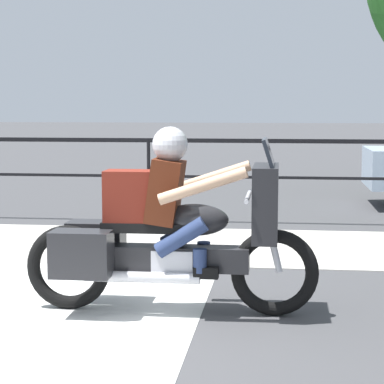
% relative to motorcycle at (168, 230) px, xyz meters
% --- Properties ---
extents(ground_plane, '(120.00, 120.00, 0.00)m').
position_rel_motorcycle_xyz_m(ground_plane, '(-0.99, -0.47, -0.69)').
color(ground_plane, '#424244').
extents(sidewalk_band, '(44.00, 2.40, 0.01)m').
position_rel_motorcycle_xyz_m(sidewalk_band, '(-0.99, 2.93, -0.69)').
color(sidewalk_band, '#B7B2A8').
rests_on(sidewalk_band, ground).
extents(crosswalk_band, '(2.78, 6.00, 0.01)m').
position_rel_motorcycle_xyz_m(crosswalk_band, '(-1.11, -0.67, -0.69)').
color(crosswalk_band, silver).
rests_on(crosswalk_band, ground).
extents(fence_railing, '(36.00, 0.05, 1.22)m').
position_rel_motorcycle_xyz_m(fence_railing, '(-0.99, 4.66, 0.27)').
color(fence_railing, black).
rests_on(fence_railing, ground).
extents(motorcycle, '(2.44, 0.76, 1.54)m').
position_rel_motorcycle_xyz_m(motorcycle, '(0.00, 0.00, 0.00)').
color(motorcycle, black).
rests_on(motorcycle, ground).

